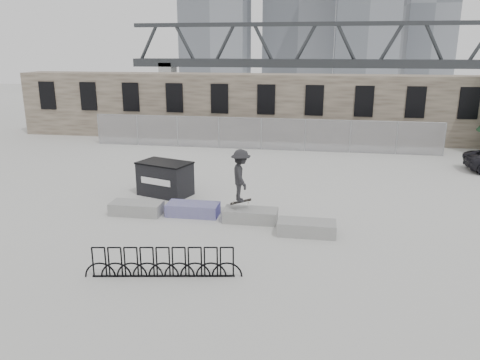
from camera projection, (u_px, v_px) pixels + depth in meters
name	position (u px, v px, depth m)	size (l,w,h in m)	color
ground	(220.00, 217.00, 17.97)	(120.00, 120.00, 0.00)	beige
stone_wall	(268.00, 107.00, 32.75)	(36.00, 2.58, 4.50)	brown
chainlink_fence	(261.00, 133.00, 29.54)	(22.06, 0.06, 2.02)	gray
planter_far_left	(136.00, 208.00, 18.22)	(2.00, 0.90, 0.48)	gray
planter_center_left	(193.00, 209.00, 18.09)	(2.00, 0.90, 0.48)	navy
planter_center_right	(251.00, 215.00, 17.45)	(2.00, 0.90, 0.48)	gray
planter_offset	(307.00, 227.00, 16.24)	(2.00, 0.90, 0.48)	gray
dumpster	(165.00, 178.00, 20.49)	(2.57, 2.01, 1.48)	black
bike_rack	(163.00, 263.00, 13.18)	(4.43, 0.82, 0.90)	black
truss_bridge	(367.00, 63.00, 67.37)	(70.00, 3.00, 9.80)	#2D3033
skateboarder	(241.00, 176.00, 17.11)	(1.11, 1.43, 2.09)	black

